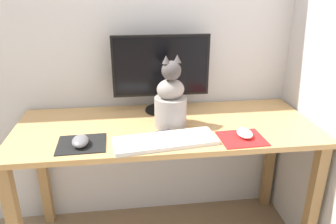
# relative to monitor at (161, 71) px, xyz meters

# --- Properties ---
(wall_back) EXTENTS (7.00, 0.04, 2.50)m
(wall_back) POSITION_rel_monitor_xyz_m (-0.00, 0.13, 0.33)
(wall_back) COLOR silver
(wall_back) RESTS_ON ground_plane
(wall_side_right) EXTENTS (0.04, 7.00, 2.50)m
(wall_side_right) POSITION_rel_monitor_xyz_m (0.74, -0.19, 0.33)
(wall_side_right) COLOR silver
(wall_side_right) RESTS_ON ground_plane
(desk) EXTENTS (1.42, 0.57, 0.70)m
(desk) POSITION_rel_monitor_xyz_m (-0.00, -0.19, -0.32)
(desk) COLOR tan
(desk) RESTS_ON ground_plane
(monitor) EXTENTS (0.49, 0.17, 0.40)m
(monitor) POSITION_rel_monitor_xyz_m (0.00, 0.00, 0.00)
(monitor) COLOR black
(monitor) RESTS_ON desk
(keyboard) EXTENTS (0.45, 0.21, 0.02)m
(keyboard) POSITION_rel_monitor_xyz_m (-0.02, -0.37, -0.21)
(keyboard) COLOR silver
(keyboard) RESTS_ON desk
(mousepad_left) EXTENTS (0.21, 0.18, 0.00)m
(mousepad_left) POSITION_rel_monitor_xyz_m (-0.38, -0.34, -0.22)
(mousepad_left) COLOR black
(mousepad_left) RESTS_ON desk
(mousepad_right) EXTENTS (0.20, 0.18, 0.00)m
(mousepad_right) POSITION_rel_monitor_xyz_m (0.31, -0.37, -0.22)
(mousepad_right) COLOR red
(mousepad_right) RESTS_ON desk
(computer_mouse_left) EXTENTS (0.07, 0.10, 0.04)m
(computer_mouse_left) POSITION_rel_monitor_xyz_m (-0.38, -0.36, -0.19)
(computer_mouse_left) COLOR slate
(computer_mouse_left) RESTS_ON mousepad_left
(computer_mouse_right) EXTENTS (0.07, 0.10, 0.03)m
(computer_mouse_right) POSITION_rel_monitor_xyz_m (0.33, -0.36, -0.20)
(computer_mouse_right) COLOR white
(computer_mouse_right) RESTS_ON mousepad_right
(cat) EXTENTS (0.20, 0.22, 0.34)m
(cat) POSITION_rel_monitor_xyz_m (0.02, -0.20, -0.09)
(cat) COLOR gray
(cat) RESTS_ON desk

